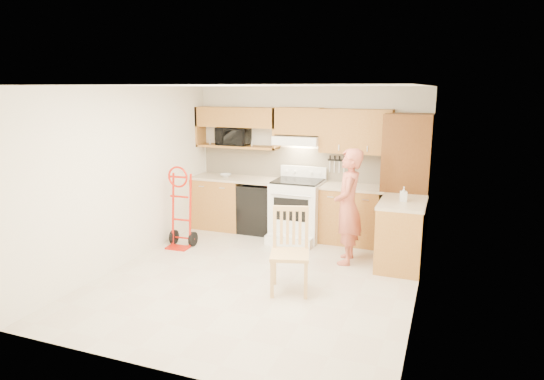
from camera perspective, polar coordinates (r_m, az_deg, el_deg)
The scene contains 28 objects.
floor at distance 6.39m, azimuth -1.62°, elevation -10.68°, with size 4.00×4.50×0.02m, color beige.
ceiling at distance 5.89m, azimuth -1.77°, elevation 12.55°, with size 4.00×4.50×0.02m, color white.
wall_back at distance 8.11m, azimuth 4.42°, elevation 3.49°, with size 4.00×0.02×2.50m, color silver.
wall_front at distance 4.08m, azimuth -13.95°, elevation -5.60°, with size 4.00×0.02×2.50m, color silver.
wall_left at distance 7.02m, azimuth -17.05°, elevation 1.62°, with size 0.02×4.50×2.50m, color silver.
wall_right at distance 5.58m, azimuth 17.76°, elevation -1.06°, with size 0.02×4.50×2.50m, color silver.
backsplash at distance 8.10m, azimuth 4.37°, elevation 3.12°, with size 3.92×0.03×0.55m, color beige.
lower_cab_left at distance 8.55m, azimuth -6.27°, elevation -1.56°, with size 0.90×0.60×0.90m, color #A47739.
dishwasher at distance 8.25m, azimuth -1.62°, elevation -2.18°, with size 0.60×0.60×0.85m, color black.
lower_cab_right at distance 7.79m, azimuth 9.55°, elevation -3.03°, with size 1.14×0.60×0.90m, color #A47739.
countertop_left at distance 8.32m, azimuth -4.51°, elevation 1.41°, with size 1.50×0.63×0.04m, color #C0B093.
countertop_right at distance 7.68m, azimuth 9.67°, elevation 0.36°, with size 1.14×0.63×0.04m, color #C0B093.
cab_return_right at distance 6.91m, azimuth 15.33°, elevation -5.27°, with size 0.60×1.00×0.90m, color #A47739.
countertop_return at distance 6.79m, azimuth 15.55°, elevation -1.48°, with size 0.63×1.00×0.04m, color #C0B093.
pantry_tall at distance 7.55m, azimuth 15.82°, elevation 0.86°, with size 0.70×0.60×2.10m, color #4E280E.
upper_cab_left at distance 8.31m, azimuth -4.23°, elevation 8.77°, with size 1.50×0.33×0.34m, color #A47739.
upper_shelf_mw at distance 8.36m, azimuth -4.17°, elevation 5.27°, with size 1.50×0.33×0.04m, color #A47739.
upper_cab_center at distance 7.91m, azimuth 3.30°, elevation 8.31°, with size 0.76×0.33×0.44m, color #A47739.
upper_cab_right at distance 7.69m, azimuth 10.11°, elevation 6.99°, with size 1.14×0.33×0.70m, color #A47739.
range_hood at distance 7.87m, azimuth 3.13°, elevation 6.03°, with size 0.76×0.46×0.14m, color white.
knife_strip at distance 7.93m, azimuth 8.13°, elevation 3.13°, with size 0.40×0.05×0.29m, color black, non-canonical shape.
microwave at distance 8.37m, azimuth -4.66°, elevation 6.49°, with size 0.57×0.38×0.31m, color black.
range at distance 7.78m, azimuth 2.95°, elevation -1.82°, with size 0.80×1.05×1.18m, color white, non-canonical shape.
person at distance 6.79m, azimuth 9.16°, elevation -1.98°, with size 0.60×0.40×1.66m, color #BE5D49.
hand_truck at distance 7.55m, azimuth -11.14°, elevation -2.52°, with size 0.46×0.42×1.17m, color red, non-canonical shape.
dining_chair at distance 5.82m, azimuth 2.16°, elevation -7.43°, with size 0.47×0.51×1.04m, color tan, non-canonical shape.
soap_bottle at distance 6.76m, azimuth 15.61°, elevation -0.47°, with size 0.09×0.09×0.21m, color white.
bowl at distance 8.39m, azimuth -5.62°, elevation 1.78°, with size 0.20×0.20×0.05m, color white.
Camera 1 is at (2.25, -5.44, 2.47)m, focal length 31.17 mm.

